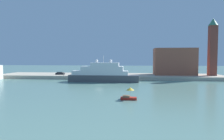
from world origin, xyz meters
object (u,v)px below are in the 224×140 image
(harbor_building, at_px, (174,62))
(bell_tower, at_px, (213,45))
(person_figure, at_px, (64,74))
(parked_car, at_px, (60,73))
(small_motorboat, at_px, (129,95))
(mooring_bollard, at_px, (102,75))
(large_yacht, at_px, (103,74))

(harbor_building, height_order, bell_tower, bell_tower)
(bell_tower, bearing_deg, person_figure, -174.91)
(parked_car, bearing_deg, person_figure, -52.33)
(parked_car, xyz_separation_m, person_figure, (3.42, -4.43, 0.15))
(small_motorboat, relative_size, mooring_bollard, 4.75)
(person_figure, bearing_deg, harbor_building, 10.19)
(person_figure, bearing_deg, mooring_bollard, -5.60)
(small_motorboat, distance_m, mooring_bollard, 45.70)
(bell_tower, bearing_deg, mooring_bollard, -171.02)
(person_figure, height_order, mooring_bollard, person_figure)
(bell_tower, xyz_separation_m, person_figure, (-69.72, -6.22, -13.49))
(small_motorboat, xyz_separation_m, mooring_bollard, (-13.40, 43.68, 0.88))
(parked_car, relative_size, person_figure, 2.80)
(bell_tower, relative_size, person_figure, 17.08)
(large_yacht, xyz_separation_m, mooring_bollard, (-1.70, 8.67, -1.13))
(harbor_building, distance_m, mooring_bollard, 36.67)
(small_motorboat, distance_m, bell_tower, 65.61)
(harbor_building, distance_m, person_figure, 54.23)
(bell_tower, height_order, mooring_bollard, bell_tower)
(bell_tower, distance_m, mooring_bollard, 53.42)
(harbor_building, height_order, person_figure, harbor_building)
(mooring_bollard, bearing_deg, harbor_building, 18.35)
(large_yacht, xyz_separation_m, harbor_building, (32.61, 20.05, 4.99))
(person_figure, bearing_deg, small_motorboat, -54.77)
(large_yacht, bearing_deg, bell_tower, 18.75)
(harbor_building, bearing_deg, mooring_bollard, -161.65)
(large_yacht, bearing_deg, parked_car, 147.97)
(harbor_building, height_order, parked_car, harbor_building)
(large_yacht, bearing_deg, harbor_building, 31.58)
(harbor_building, distance_m, bell_tower, 18.64)
(large_yacht, distance_m, harbor_building, 38.61)
(parked_car, bearing_deg, harbor_building, 5.17)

